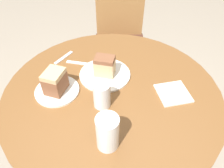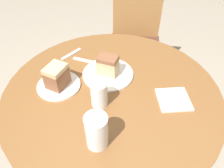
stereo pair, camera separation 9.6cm
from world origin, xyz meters
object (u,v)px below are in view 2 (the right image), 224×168
Objects in this scene: cake_slice_near at (108,65)px; chair at (135,40)px; plate_near at (108,74)px; glass_water at (97,132)px; glass_lemonade at (99,95)px; cake_slice_far at (57,76)px; plate_far at (59,85)px.

chair is at bearing 83.53° from cake_slice_near.
glass_water is at bearing -86.14° from plate_near.
glass_lemonade reaches higher than plate_near.
chair reaches higher than glass_water.
glass_water is at bearing -48.04° from cake_slice_far.
plate_far is at bearing 131.96° from glass_water.
glass_lemonade is at bearing -91.22° from cake_slice_near.
cake_slice_near is at bearing 88.78° from glass_lemonade.
plate_far is at bearing -110.12° from chair.
glass_water is at bearing -94.82° from chair.
chair reaches higher than cake_slice_far.
glass_lemonade reaches higher than cake_slice_near.
cake_slice_near is at bearing 93.86° from glass_water.
glass_water reaches higher than cake_slice_far.
plate_near is (-0.09, -0.78, 0.29)m from chair.
plate_near is at bearing 0.00° from cake_slice_near.
plate_far is 0.22m from glass_lemonade.
cake_slice_near reaches higher than plate_near.
glass_lemonade is at bearing 98.89° from glass_water.
cake_slice_near is at bearing 180.00° from plate_near.
plate_far is 0.36m from glass_water.
cake_slice_far is at bearing 160.19° from glass_lemonade.
cake_slice_far is (-0.30, -0.90, 0.35)m from chair.
chair is 8.16× the size of glass_lemonade.
glass_water is at bearing -86.14° from cake_slice_near.
cake_slice_near is (-0.09, -0.78, 0.34)m from chair.
glass_water reaches higher than plate_near.
plate_near is 0.19m from glass_lemonade.
cake_slice_far is at bearing 90.00° from plate_far.
chair is 1.01m from cake_slice_far.
glass_lemonade reaches higher than plate_far.
chair is 4.82× the size of plate_far.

